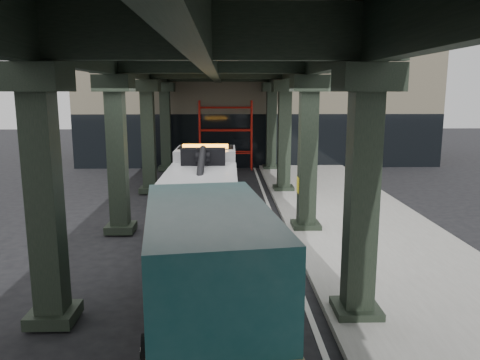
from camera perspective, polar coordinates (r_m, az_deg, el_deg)
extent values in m
plane|color=black|center=(13.42, -1.68, -8.87)|extent=(90.00, 90.00, 0.00)
cube|color=gray|center=(15.95, 14.78, -5.75)|extent=(5.00, 40.00, 0.15)
cube|color=silver|center=(15.41, 4.67, -6.26)|extent=(0.12, 38.00, 0.01)
cube|color=black|center=(9.25, 14.61, -2.12)|extent=(0.55, 0.55, 5.00)
cube|color=black|center=(9.03, 15.29, 11.94)|extent=(1.10, 1.10, 0.50)
cube|color=black|center=(10.01, 13.96, -15.18)|extent=(0.90, 0.90, 0.24)
cube|color=black|center=(15.01, 8.24, 2.96)|extent=(0.55, 0.55, 5.00)
cube|color=black|center=(14.88, 8.48, 11.57)|extent=(1.10, 1.10, 0.50)
cube|color=black|center=(15.49, 8.01, -5.58)|extent=(0.90, 0.90, 0.24)
cube|color=black|center=(20.91, 5.42, 5.19)|extent=(0.55, 0.55, 5.00)
cube|color=black|center=(20.81, 5.53, 11.36)|extent=(1.10, 1.10, 0.50)
cube|color=black|center=(21.25, 5.31, -1.05)|extent=(0.90, 0.90, 0.24)
cube|color=black|center=(26.85, 3.83, 6.43)|extent=(0.55, 0.55, 5.00)
cube|color=black|center=(26.77, 3.89, 11.24)|extent=(1.10, 1.10, 0.50)
cube|color=black|center=(27.12, 3.77, 1.54)|extent=(0.90, 0.90, 0.24)
cube|color=black|center=(9.51, -22.71, -2.27)|extent=(0.55, 0.55, 5.00)
cube|color=black|center=(9.30, -23.72, 11.38)|extent=(1.10, 1.10, 0.50)
cube|color=black|center=(10.25, -21.74, -15.02)|extent=(0.90, 0.90, 0.24)
cube|color=black|center=(15.17, -14.72, 2.80)|extent=(0.55, 0.55, 5.00)
cube|color=black|center=(15.04, -15.13, 11.31)|extent=(1.10, 1.10, 0.50)
cube|color=black|center=(15.65, -14.31, -5.65)|extent=(0.90, 0.90, 0.24)
cube|color=black|center=(21.02, -11.10, 5.07)|extent=(0.55, 0.55, 5.00)
cube|color=black|center=(20.93, -11.33, 11.21)|extent=(1.10, 1.10, 0.50)
cube|color=black|center=(21.37, -10.88, -1.14)|extent=(0.90, 0.90, 0.24)
cube|color=black|center=(26.94, -9.06, 6.33)|extent=(0.55, 0.55, 5.00)
cube|color=black|center=(26.87, -9.20, 11.12)|extent=(1.10, 1.10, 0.50)
cube|color=black|center=(27.21, -8.91, 1.46)|extent=(0.90, 0.90, 0.24)
cube|color=black|center=(14.91, 8.56, 14.65)|extent=(0.35, 32.00, 1.10)
cube|color=black|center=(15.07, -15.28, 14.35)|extent=(0.35, 32.00, 1.10)
cube|color=black|center=(14.69, -3.43, 14.80)|extent=(0.35, 32.00, 1.10)
cube|color=black|center=(14.76, -3.46, 17.52)|extent=(7.40, 32.00, 0.30)
cube|color=#C6B793|center=(32.71, 1.78, 9.84)|extent=(22.00, 10.00, 8.00)
cylinder|color=red|center=(27.70, -4.87, 5.51)|extent=(0.08, 0.08, 4.00)
cylinder|color=red|center=(26.91, -4.96, 5.35)|extent=(0.08, 0.08, 4.00)
cylinder|color=red|center=(27.70, 1.36, 5.54)|extent=(0.08, 0.08, 4.00)
cylinder|color=red|center=(26.91, 1.46, 5.39)|extent=(0.08, 0.08, 4.00)
cylinder|color=red|center=(27.77, -1.74, 3.48)|extent=(3.00, 0.08, 0.08)
cylinder|color=red|center=(27.64, -1.76, 6.15)|extent=(3.00, 0.08, 0.08)
cylinder|color=red|center=(27.56, -1.77, 8.85)|extent=(3.00, 0.08, 0.08)
cube|color=black|center=(15.94, -4.58, -3.20)|extent=(1.03, 7.23, 0.24)
cube|color=silver|center=(18.18, -4.17, 1.17)|extent=(2.29, 2.33, 1.73)
cube|color=silver|center=(19.26, -3.99, 0.26)|extent=(2.27, 0.70, 0.87)
cube|color=black|center=(18.34, -4.15, 2.78)|extent=(2.13, 1.27, 0.82)
cube|color=silver|center=(14.72, -4.86, -1.87)|extent=(2.36, 4.84, 1.35)
cube|color=orange|center=(17.85, -4.24, 4.12)|extent=(1.74, 0.29, 0.15)
cube|color=black|center=(16.45, -4.49, 2.87)|extent=(1.55, 0.59, 0.58)
cylinder|color=black|center=(14.77, -4.86, 1.03)|extent=(0.26, 3.37, 1.29)
cube|color=black|center=(12.63, -5.50, -8.57)|extent=(0.30, 1.35, 0.17)
cube|color=black|center=(12.02, -5.74, -9.85)|extent=(1.54, 0.26, 0.17)
cylinder|color=black|center=(18.73, -7.32, -1.60)|extent=(0.35, 1.06, 1.06)
cylinder|color=silver|center=(18.73, -7.32, -1.60)|extent=(0.38, 0.59, 0.58)
cylinder|color=black|center=(18.62, -0.82, -1.59)|extent=(0.35, 1.06, 1.06)
cylinder|color=silver|center=(18.62, -0.82, -1.59)|extent=(0.38, 0.59, 0.58)
cylinder|color=black|center=(15.66, -8.54, -4.08)|extent=(0.35, 1.06, 1.06)
cylinder|color=silver|center=(15.66, -8.54, -4.08)|extent=(0.38, 0.59, 0.58)
cylinder|color=black|center=(15.53, -0.75, -4.09)|extent=(0.35, 1.06, 1.06)
cylinder|color=silver|center=(15.53, -0.75, -4.09)|extent=(0.38, 0.59, 0.58)
cylinder|color=black|center=(14.47, -9.17, -5.35)|extent=(0.35, 1.06, 1.06)
cylinder|color=silver|center=(14.47, -9.17, -5.35)|extent=(0.38, 0.59, 0.58)
cylinder|color=black|center=(14.33, -0.71, -5.37)|extent=(0.35, 1.06, 1.06)
cylinder|color=silver|center=(14.33, -0.71, -5.37)|extent=(0.38, 0.59, 0.58)
cube|color=#103A3C|center=(11.63, -5.23, -6.87)|extent=(2.28, 1.43, 0.94)
cube|color=#103A3C|center=(8.78, -3.81, -9.89)|extent=(2.82, 4.96, 2.04)
cube|color=olive|center=(9.48, -4.01, -13.75)|extent=(3.02, 6.11, 0.37)
cube|color=black|center=(11.00, -5.14, -3.37)|extent=(2.08, 0.72, 0.87)
cube|color=black|center=(8.91, -4.06, -6.04)|extent=(2.72, 4.04, 0.58)
cube|color=silver|center=(12.28, -5.40, -7.96)|extent=(2.09, 0.41, 0.31)
cylinder|color=black|center=(11.73, -10.34, -9.71)|extent=(0.41, 0.91, 0.88)
cylinder|color=silver|center=(11.73, -10.34, -9.71)|extent=(0.40, 0.52, 0.48)
cylinder|color=black|center=(11.87, -0.06, -9.28)|extent=(0.41, 0.91, 0.88)
cylinder|color=silver|center=(11.87, -0.06, -9.28)|extent=(0.40, 0.52, 0.48)
cylinder|color=black|center=(7.97, 5.50, -19.95)|extent=(0.41, 0.91, 0.88)
cylinder|color=silver|center=(7.97, 5.50, -19.95)|extent=(0.40, 0.52, 0.48)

